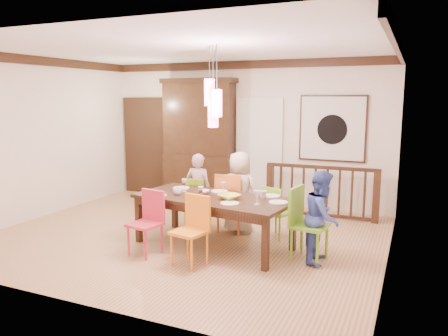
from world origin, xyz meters
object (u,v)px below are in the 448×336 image
at_px(dining_table, 214,202).
at_px(china_hutch, 199,140).
at_px(person_far_left, 198,190).
at_px(balustrade, 321,191).
at_px(person_end_right, 322,217).
at_px(chair_end_right, 310,220).
at_px(chair_far_left, 197,198).
at_px(person_far_mid, 240,192).

relative_size(dining_table, china_hutch, 0.94).
xyz_separation_m(china_hutch, person_far_left, (0.87, -1.74, -0.66)).
height_order(balustrade, person_end_right, person_end_right).
bearing_deg(dining_table, chair_end_right, 7.72).
bearing_deg(person_end_right, chair_far_left, 71.14).
bearing_deg(person_far_mid, dining_table, 89.06).
height_order(china_hutch, person_end_right, china_hutch).
bearing_deg(chair_far_left, person_far_mid, 176.53).
bearing_deg(china_hutch, person_far_left, -63.45).
distance_m(chair_far_left, china_hutch, 2.10).
relative_size(chair_end_right, balustrade, 0.49).
xyz_separation_m(chair_far_left, person_far_left, (0.02, 0.01, 0.14)).
height_order(chair_far_left, person_far_left, person_far_left).
relative_size(person_far_left, person_end_right, 1.01).
bearing_deg(china_hutch, balustrade, -7.41).
bearing_deg(chair_end_right, person_far_left, 76.82).
distance_m(dining_table, balustrade, 2.48).
relative_size(balustrade, person_end_right, 1.65).
xyz_separation_m(chair_end_right, china_hutch, (-2.95, 2.55, 0.72)).
distance_m(chair_end_right, balustrade, 2.23).
distance_m(chair_far_left, person_far_mid, 0.79).
bearing_deg(dining_table, person_far_left, 137.13).
relative_size(china_hutch, person_far_mid, 1.94).
relative_size(person_far_mid, person_end_right, 1.07).
xyz_separation_m(person_far_left, person_end_right, (2.24, -0.78, -0.01)).
height_order(dining_table, chair_end_right, chair_end_right).
bearing_deg(person_far_mid, person_end_right, 158.66).
distance_m(person_far_mid, person_end_right, 1.67).
xyz_separation_m(chair_far_left, person_end_right, (2.26, -0.77, 0.13)).
xyz_separation_m(china_hutch, person_end_right, (3.11, -2.52, -0.66)).
bearing_deg(person_far_mid, china_hutch, -41.36).
relative_size(chair_far_left, china_hutch, 0.33).
distance_m(dining_table, person_far_mid, 0.80).
bearing_deg(china_hutch, person_far_mid, -47.25).
distance_m(chair_end_right, china_hutch, 3.97).
distance_m(dining_table, person_far_left, 1.05).
height_order(china_hutch, person_far_mid, china_hutch).
bearing_deg(person_end_right, china_hutch, 51.00).
height_order(chair_far_left, china_hutch, china_hutch).
distance_m(person_far_left, person_far_mid, 0.76).
bearing_deg(chair_far_left, person_far_left, -149.36).
bearing_deg(person_end_right, dining_table, 90.95).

